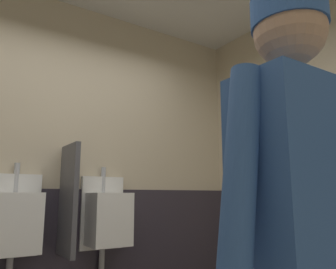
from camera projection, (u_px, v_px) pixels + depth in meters
The scene contains 6 objects.
wall_back at pixel (50, 147), 2.96m from camera, with size 4.53×0.12×2.81m, color beige.
wainscot_band_back at pixel (45, 252), 2.73m from camera, with size 3.93×0.03×1.03m, color #2D2833.
urinal_left at pixel (15, 222), 2.52m from camera, with size 0.40×0.34×1.24m.
urinal_middle at pixel (107, 218), 2.92m from camera, with size 0.40×0.34×1.24m.
privacy_divider_panel at pixel (68, 199), 2.69m from camera, with size 0.04×0.40×0.90m, color #4C4C51.
person at pixel (304, 198), 0.99m from camera, with size 0.63×0.60×1.64m.
Camera 1 is at (-0.71, -1.44, 0.98)m, focal length 35.27 mm.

